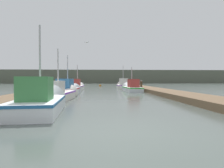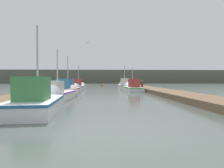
{
  "view_description": "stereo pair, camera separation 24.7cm",
  "coord_description": "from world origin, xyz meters",
  "views": [
    {
      "loc": [
        -0.66,
        -5.11,
        1.4
      ],
      "look_at": [
        0.5,
        11.73,
        0.99
      ],
      "focal_mm": 32.0,
      "sensor_mm": 36.0,
      "label": 1
    },
    {
      "loc": [
        -0.41,
        -5.12,
        1.4
      ],
      "look_at": [
        0.5,
        11.73,
        0.99
      ],
      "focal_mm": 32.0,
      "sensor_mm": 36.0,
      "label": 2
    }
  ],
  "objects": [
    {
      "name": "mooring_piling_0",
      "position": [
        4.45,
        31.05,
        0.49
      ],
      "size": [
        0.27,
        0.27,
        0.96
      ],
      "color": "#473523",
      "rests_on": "ground_plane"
    },
    {
      "name": "fishing_boat_1",
      "position": [
        -3.26,
        8.6,
        0.4
      ],
      "size": [
        1.93,
        6.39,
        3.8
      ],
      "rotation": [
        0.0,
        0.0,
        -0.08
      ],
      "color": "silver",
      "rests_on": "ground_plane"
    },
    {
      "name": "dock_left",
      "position": [
        -5.51,
        16.0,
        0.19
      ],
      "size": [
        2.41,
        40.0,
        0.38
      ],
      "color": "brown",
      "rests_on": "ground_plane"
    },
    {
      "name": "fishing_boat_3",
      "position": [
        3.21,
        18.19,
        0.4
      ],
      "size": [
        1.7,
        5.75,
        3.24
      ],
      "rotation": [
        0.0,
        0.0,
        0.03
      ],
      "color": "silver",
      "rests_on": "ground_plane"
    },
    {
      "name": "fishing_boat_5",
      "position": [
        3.15,
        25.4,
        0.45
      ],
      "size": [
        1.95,
        4.51,
        4.04
      ],
      "rotation": [
        0.0,
        0.0,
        -0.03
      ],
      "color": "silver",
      "rests_on": "ground_plane"
    },
    {
      "name": "dock_right",
      "position": [
        5.51,
        16.0,
        0.19
      ],
      "size": [
        2.41,
        40.0,
        0.38
      ],
      "color": "brown",
      "rests_on": "ground_plane"
    },
    {
      "name": "fishing_boat_2",
      "position": [
        -3.35,
        12.89,
        0.47
      ],
      "size": [
        1.92,
        5.52,
        3.9
      ],
      "rotation": [
        0.0,
        0.0,
        -0.09
      ],
      "color": "silver",
      "rests_on": "ground_plane"
    },
    {
      "name": "mooring_piling_2",
      "position": [
        4.39,
        28.46,
        0.66
      ],
      "size": [
        0.26,
        0.26,
        1.3
      ],
      "color": "#473523",
      "rests_on": "ground_plane"
    },
    {
      "name": "fishing_boat_0",
      "position": [
        -3.13,
        3.83,
        0.44
      ],
      "size": [
        2.02,
        5.05,
        4.19
      ],
      "rotation": [
        0.0,
        0.0,
        0.07
      ],
      "color": "silver",
      "rests_on": "ground_plane"
    },
    {
      "name": "ground_plane",
      "position": [
        0.0,
        0.0,
        0.0
      ],
      "size": [
        200.0,
        200.0,
        0.0
      ],
      "color": "#47514C"
    },
    {
      "name": "channel_buoy",
      "position": [
        -0.28,
        34.79,
        0.13
      ],
      "size": [
        0.45,
        0.45,
        0.95
      ],
      "color": "#BF6513",
      "rests_on": "ground_plane"
    },
    {
      "name": "mooring_piling_1",
      "position": [
        4.37,
        17.91,
        0.63
      ],
      "size": [
        0.28,
        0.28,
        1.24
      ],
      "color": "#473523",
      "rests_on": "ground_plane"
    },
    {
      "name": "fishing_boat_4",
      "position": [
        -3.4,
        21.83,
        0.41
      ],
      "size": [
        1.49,
        6.2,
        3.62
      ],
      "rotation": [
        0.0,
        0.0,
        -0.01
      ],
      "color": "silver",
      "rests_on": "ground_plane"
    },
    {
      "name": "distant_shore_ridge",
      "position": [
        0.0,
        69.66,
        2.29
      ],
      "size": [
        120.0,
        16.0,
        4.57
      ],
      "color": "#565B4C",
      "rests_on": "ground_plane"
    },
    {
      "name": "seagull_lead",
      "position": [
        -2.01,
        18.73,
        5.76
      ],
      "size": [
        0.53,
        0.38,
        0.12
      ],
      "rotation": [
        0.0,
        0.0,
        5.76
      ],
      "color": "white"
    }
  ]
}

